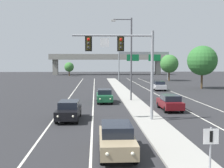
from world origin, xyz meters
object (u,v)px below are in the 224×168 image
street_lamp_median (129,54)px  highway_sign_gantry (144,57)px  tree_far_right_c (202,61)px  car_receding_silver (159,85)px  overhead_signal_mast (127,56)px  car_oncoming_tan (117,138)px  car_oncoming_black (69,110)px  car_oncoming_green (104,96)px  tree_far_left_c (69,67)px  tree_far_right_b (169,64)px  median_sign_post (211,147)px  car_receding_darkred (170,102)px

street_lamp_median → highway_sign_gantry: (8.49, 39.32, 0.37)m
tree_far_right_c → car_receding_silver: bearing=-163.7°
overhead_signal_mast → car_oncoming_tan: overhead_signal_mast is taller
overhead_signal_mast → car_oncoming_black: size_ratio=1.60×
overhead_signal_mast → car_receding_silver: overhead_signal_mast is taller
car_oncoming_green → tree_far_right_c: (18.16, 16.47, 4.24)m
tree_far_left_c → tree_far_right_b: bearing=-43.6°
overhead_signal_mast → highway_sign_gantry: bearing=78.8°
median_sign_post → tree_far_right_b: tree_far_right_b is taller
tree_far_right_b → tree_far_left_c: (-27.64, 26.27, -1.31)m
car_receding_darkred → tree_far_left_c: bearing=103.2°
overhead_signal_mast → tree_far_left_c: 75.43m
car_oncoming_black → tree_far_right_b: size_ratio=0.67×
car_receding_darkred → overhead_signal_mast: bearing=-134.4°
car_receding_darkred → street_lamp_median: bearing=116.1°
car_oncoming_green → tree_far_left_c: tree_far_left_c is taller
car_oncoming_black → tree_far_left_c: bearing=95.2°
car_oncoming_black → car_receding_darkred: bearing=22.8°
median_sign_post → highway_sign_gantry: size_ratio=0.17×
highway_sign_gantry → street_lamp_median: bearing=-102.2°
highway_sign_gantry → tree_far_left_c: bearing=132.5°
car_oncoming_tan → highway_sign_gantry: (11.54, 59.06, 5.34)m
highway_sign_gantry → car_oncoming_tan: bearing=-101.1°
car_oncoming_green → tree_far_right_c: tree_far_right_c is taller
car_oncoming_tan → street_lamp_median: bearing=81.2°
median_sign_post → car_oncoming_green: median_sign_post is taller
car_oncoming_black → median_sign_post: bearing=-63.1°
overhead_signal_mast → car_oncoming_black: overhead_signal_mast is taller
car_oncoming_tan → car_oncoming_green: size_ratio=1.00×
car_oncoming_black → tree_far_right_b: 51.88m
car_receding_darkred → car_receding_silver: bearing=80.4°
tree_far_left_c → car_oncoming_black: bearing=-84.8°
median_sign_post → tree_far_right_b: 62.22m
car_receding_silver → highway_sign_gantry: highway_sign_gantry is taller
car_oncoming_green → highway_sign_gantry: (11.58, 40.16, 5.34)m
overhead_signal_mast → tree_far_right_b: overhead_signal_mast is taller
median_sign_post → tree_far_left_c: bearing=98.7°
street_lamp_median → tree_far_right_b: street_lamp_median is taller
street_lamp_median → car_oncoming_green: street_lamp_median is taller
median_sign_post → car_receding_darkred: size_ratio=0.49×
median_sign_post → car_oncoming_black: 14.79m
car_oncoming_black → tree_far_right_c: 34.30m
car_oncoming_green → highway_sign_gantry: size_ratio=0.34×
highway_sign_gantry → tree_far_left_c: highway_sign_gantry is taller
car_oncoming_green → car_receding_darkred: size_ratio=1.00×
car_oncoming_green → tree_far_left_c: 64.46m
highway_sign_gantry → car_receding_silver: bearing=-94.0°
overhead_signal_mast → car_oncoming_green: bearing=97.8°
car_receding_darkred → highway_sign_gantry: 46.64m
car_receding_silver → car_receding_darkred: bearing=-99.6°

